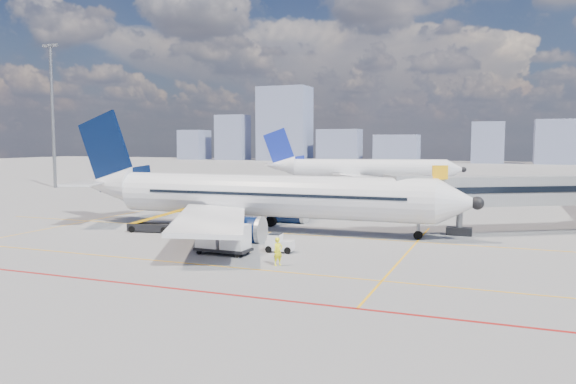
% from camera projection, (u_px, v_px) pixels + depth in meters
% --- Properties ---
extents(ground, '(420.00, 420.00, 0.00)m').
position_uv_depth(ground, '(221.00, 247.00, 44.17)').
color(ground, gray).
rests_on(ground, ground).
extents(apron_markings, '(90.00, 35.12, 0.01)m').
position_uv_depth(apron_markings, '(189.00, 256.00, 40.75)').
color(apron_markings, '#FFAD0D').
rests_on(apron_markings, ground).
extents(jet_bridge, '(23.55, 15.78, 6.30)m').
position_uv_depth(jet_bridge, '(538.00, 192.00, 51.04)').
color(jet_bridge, gray).
rests_on(jet_bridge, ground).
extents(floodlight_mast_nw, '(3.20, 0.61, 25.45)m').
position_uv_depth(floodlight_mast_nw, '(53.00, 112.00, 99.92)').
color(floodlight_mast_nw, slate).
rests_on(floodlight_mast_nw, ground).
extents(distant_skyline, '(245.05, 14.28, 31.84)m').
position_uv_depth(distant_skyline, '(438.00, 137.00, 221.32)').
color(distant_skyline, '#7680A3').
rests_on(distant_skyline, ground).
extents(main_aircraft, '(40.31, 35.12, 11.75)m').
position_uv_depth(main_aircraft, '(253.00, 196.00, 52.55)').
color(main_aircraft, silver).
rests_on(main_aircraft, ground).
extents(second_aircraft, '(36.55, 31.46, 10.88)m').
position_uv_depth(second_aircraft, '(361.00, 169.00, 103.04)').
color(second_aircraft, silver).
rests_on(second_aircraft, ground).
extents(baggage_tug, '(2.12, 1.39, 1.41)m').
position_uv_depth(baggage_tug, '(279.00, 243.00, 42.30)').
color(baggage_tug, silver).
rests_on(baggage_tug, ground).
extents(cargo_dolly, '(4.15, 1.94, 2.25)m').
position_uv_depth(cargo_dolly, '(223.00, 238.00, 41.46)').
color(cargo_dolly, black).
rests_on(cargo_dolly, ground).
extents(belt_loader, '(6.05, 2.29, 2.43)m').
position_uv_depth(belt_loader, '(153.00, 225.00, 51.71)').
color(belt_loader, black).
rests_on(belt_loader, ground).
extents(ramp_worker, '(0.76, 0.83, 1.91)m').
position_uv_depth(ramp_worker, '(278.00, 251.00, 37.66)').
color(ramp_worker, '#FFFB1A').
rests_on(ramp_worker, ground).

